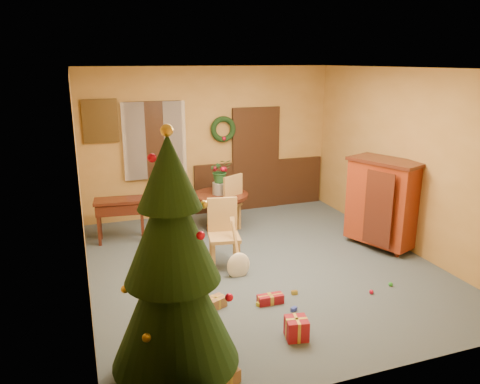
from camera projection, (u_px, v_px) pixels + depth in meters
name	position (u px, v px, depth m)	size (l,w,h in m)	color
room_envelope	(221.00, 158.00, 9.33)	(5.50, 5.50, 5.50)	#35454E
dining_table	(221.00, 205.00, 8.46)	(1.00, 1.00, 0.69)	black
urn	(221.00, 188.00, 8.38)	(0.29, 0.29, 0.21)	slate
centerpiece_plant	(220.00, 171.00, 8.29)	(0.38, 0.33, 0.43)	#1E4C23
chair_near	(223.00, 231.00, 6.97)	(0.52, 0.52, 1.03)	olive
chair_far	(228.00, 201.00, 8.40)	(0.62, 0.62, 1.06)	olive
guitar	(238.00, 250.00, 6.64)	(0.35, 0.16, 0.81)	beige
plant_stand	(172.00, 200.00, 8.59)	(0.33, 0.33, 0.86)	black
stand_plant	(171.00, 171.00, 8.45)	(0.23, 0.19, 0.42)	#19471E
christmas_tree	(173.00, 268.00, 4.25)	(1.21, 1.21, 2.50)	#382111
writing_desk	(120.00, 209.00, 7.93)	(0.88, 0.51, 0.75)	black
sideboard	(383.00, 201.00, 7.63)	(0.98, 1.30, 1.48)	#601C0A
gift_a	(224.00, 377.00, 4.49)	(0.33, 0.29, 0.15)	brown
gift_b	(296.00, 328.00, 5.22)	(0.28, 0.28, 0.24)	maroon
gift_c	(216.00, 302.00, 5.89)	(0.29, 0.25, 0.13)	brown
gift_d	(270.00, 299.00, 5.98)	(0.34, 0.14, 0.12)	maroon
toy_a	(294.00, 309.00, 5.80)	(0.08, 0.05, 0.05)	#2636A5
toy_b	(391.00, 284.00, 6.44)	(0.06, 0.06, 0.06)	#268B26
toy_c	(259.00, 304.00, 5.94)	(0.08, 0.05, 0.05)	gold
toy_d	(371.00, 292.00, 6.23)	(0.06, 0.06, 0.06)	#B80C29
toy_e	(294.00, 293.00, 6.22)	(0.08, 0.05, 0.05)	gold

